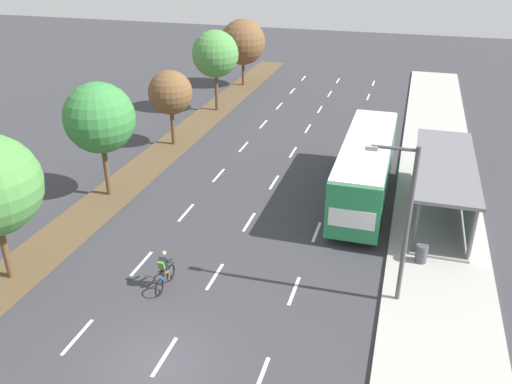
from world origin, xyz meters
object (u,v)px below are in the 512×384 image
at_px(bus_shelter, 449,183).
at_px(bus, 366,164).
at_px(median_tree_third, 170,93).
at_px(trash_bin, 422,253).
at_px(streetlight, 404,216).
at_px(median_tree_second, 99,118).
at_px(median_tree_fourth, 215,54).
at_px(median_tree_fifth, 243,42).
at_px(cyclist, 164,271).

height_order(bus_shelter, bus, bus).
bearing_deg(median_tree_third, bus_shelter, -16.57).
bearing_deg(trash_bin, streetlight, -109.00).
distance_m(median_tree_second, trash_bin, 17.44).
height_order(bus_shelter, median_tree_third, median_tree_third).
xyz_separation_m(bus_shelter, median_tree_fourth, (-17.60, 13.49, 2.81)).
xyz_separation_m(median_tree_second, median_tree_fifth, (-0.04, 24.63, -0.41)).
relative_size(bus_shelter, streetlight, 1.48).
distance_m(bus, trash_bin, 6.86).
xyz_separation_m(cyclist, median_tree_third, (-6.50, 15.09, 2.95)).
bearing_deg(streetlight, median_tree_fourth, 125.77).
xyz_separation_m(median_tree_fourth, streetlight, (15.49, -21.51, -0.79)).
bearing_deg(median_tree_third, median_tree_second, -91.31).
xyz_separation_m(cyclist, streetlight, (9.13, 1.80, 3.10)).
distance_m(median_tree_second, median_tree_third, 8.25).
height_order(median_tree_second, streetlight, streetlight).
bearing_deg(streetlight, median_tree_third, 139.61).
relative_size(median_tree_second, median_tree_fifth, 1.03).
bearing_deg(median_tree_fourth, bus_shelter, -37.46).
bearing_deg(median_tree_second, bus_shelter, 9.29).
xyz_separation_m(bus_shelter, median_tree_third, (-17.74, 5.28, 1.87)).
bearing_deg(cyclist, bus, 56.91).
height_order(bus, median_tree_second, median_tree_second).
xyz_separation_m(bus_shelter, trash_bin, (-1.08, -5.02, -1.29)).
distance_m(median_tree_fourth, trash_bin, 25.15).
relative_size(median_tree_fourth, streetlight, 0.99).
bearing_deg(cyclist, bus_shelter, 41.14).
bearing_deg(bus, median_tree_fifth, 123.31).
xyz_separation_m(bus, median_tree_fourth, (-13.33, 12.63, 2.61)).
xyz_separation_m(cyclist, median_tree_second, (-6.69, 6.88, 3.77)).
bearing_deg(median_tree_second, streetlight, -17.83).
bearing_deg(trash_bin, median_tree_third, 148.27).
bearing_deg(median_tree_third, bus, -18.17).
relative_size(cyclist, median_tree_third, 0.36).
bearing_deg(trash_bin, median_tree_second, 172.92).
height_order(bus, median_tree_fourth, median_tree_fourth).
bearing_deg(bus, median_tree_second, -164.47).
bearing_deg(median_tree_third, median_tree_fourth, 89.06).
xyz_separation_m(streetlight, trash_bin, (1.03, 2.99, -3.31)).
bearing_deg(median_tree_fourth, trash_bin, -48.24).
height_order(cyclist, median_tree_fifth, median_tree_fifth).
relative_size(median_tree_fifth, streetlight, 0.94).
xyz_separation_m(bus_shelter, median_tree_second, (-17.92, -2.93, 2.69)).
distance_m(median_tree_fifth, streetlight, 33.68).
height_order(median_tree_second, median_tree_fifth, median_tree_second).
distance_m(median_tree_second, streetlight, 16.63).
relative_size(bus, median_tree_second, 1.78).
xyz_separation_m(bus_shelter, streetlight, (-2.11, -8.02, 2.02)).
relative_size(streetlight, trash_bin, 7.65).
bearing_deg(bus_shelter, median_tree_fourth, 142.54).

